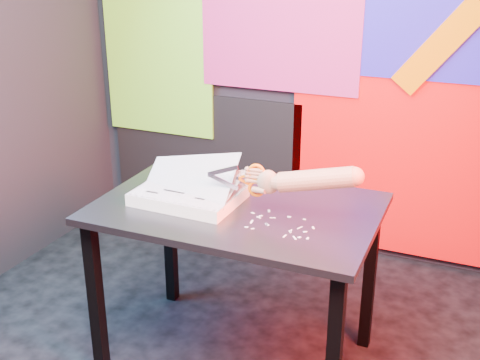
% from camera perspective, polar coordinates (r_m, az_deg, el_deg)
% --- Properties ---
extents(room, '(3.01, 3.01, 2.71)m').
position_cam_1_polar(room, '(2.06, -3.67, 10.49)').
color(room, black).
rests_on(room, ground).
extents(backdrop, '(2.88, 0.05, 2.08)m').
position_cam_1_polar(backdrop, '(3.46, 8.55, 8.09)').
color(backdrop, '#F6090C').
rests_on(backdrop, ground).
extents(work_table, '(1.14, 0.77, 0.75)m').
position_cam_1_polar(work_table, '(2.49, -0.24, -4.44)').
color(work_table, black).
rests_on(work_table, ground).
extents(printout_stack, '(0.44, 0.32, 0.22)m').
position_cam_1_polar(printout_stack, '(2.49, -4.89, -1.40)').
color(printout_stack, white).
rests_on(printout_stack, work_table).
extents(scissors, '(0.24, 0.02, 0.14)m').
position_cam_1_polar(scissors, '(2.32, 1.18, 0.01)').
color(scissors, '#B6B7C7').
rests_on(scissors, printout_stack).
extents(hand_forearm, '(0.45, 0.10, 0.15)m').
position_cam_1_polar(hand_forearm, '(2.25, 6.46, 0.01)').
color(hand_forearm, '#AC765B').
rests_on(hand_forearm, work_table).
extents(paper_clippings, '(0.28, 0.21, 0.00)m').
position_cam_1_polar(paper_clippings, '(2.28, 3.66, -4.24)').
color(paper_clippings, silver).
rests_on(paper_clippings, work_table).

